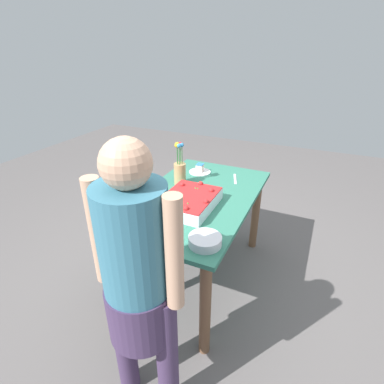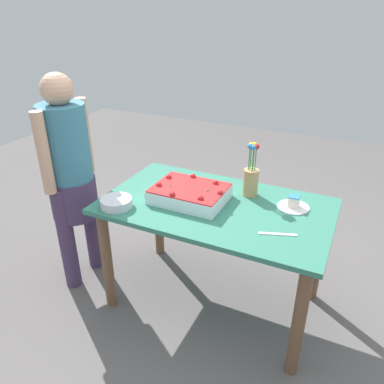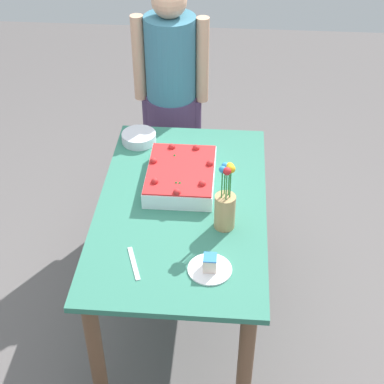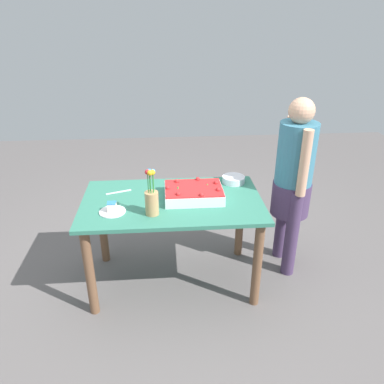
{
  "view_description": "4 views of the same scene",
  "coord_description": "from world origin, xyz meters",
  "px_view_note": "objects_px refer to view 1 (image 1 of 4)",
  "views": [
    {
      "loc": [
        -1.81,
        -0.8,
        1.78
      ],
      "look_at": [
        -0.15,
        -0.03,
        0.87
      ],
      "focal_mm": 28.0,
      "sensor_mm": 36.0,
      "label": 1
    },
    {
      "loc": [
        0.73,
        -1.86,
        1.85
      ],
      "look_at": [
        -0.14,
        -0.05,
        0.84
      ],
      "focal_mm": 35.0,
      "sensor_mm": 36.0,
      "label": 2
    },
    {
      "loc": [
        2.19,
        0.22,
        2.55
      ],
      "look_at": [
        -0.04,
        0.05,
        0.8
      ],
      "focal_mm": 55.0,
      "sensor_mm": 36.0,
      "label": 3
    },
    {
      "loc": [
        0.05,
        2.55,
        2.06
      ],
      "look_at": [
        -0.16,
        -0.03,
        0.81
      ],
      "focal_mm": 35.0,
      "sensor_mm": 36.0,
      "label": 4
    }
  ],
  "objects_px": {
    "flower_vase": "(180,170)",
    "person_standing": "(138,277)",
    "fruit_bowl": "(205,241)",
    "sheet_cake": "(189,201)",
    "cake_knife": "(235,179)",
    "serving_plate_with_slice": "(200,170)"
  },
  "relations": [
    {
      "from": "serving_plate_with_slice",
      "to": "person_standing",
      "type": "distance_m",
      "value": 1.46
    },
    {
      "from": "cake_knife",
      "to": "flower_vase",
      "type": "height_order",
      "value": "flower_vase"
    },
    {
      "from": "cake_knife",
      "to": "person_standing",
      "type": "bearing_deg",
      "value": 160.15
    },
    {
      "from": "flower_vase",
      "to": "fruit_bowl",
      "type": "height_order",
      "value": "flower_vase"
    },
    {
      "from": "sheet_cake",
      "to": "flower_vase",
      "type": "xyz_separation_m",
      "value": [
        0.31,
        0.23,
        0.07
      ]
    },
    {
      "from": "flower_vase",
      "to": "person_standing",
      "type": "xyz_separation_m",
      "value": [
        -1.13,
        -0.36,
        -0.02
      ]
    },
    {
      "from": "sheet_cake",
      "to": "person_standing",
      "type": "relative_size",
      "value": 0.3
    },
    {
      "from": "sheet_cake",
      "to": "serving_plate_with_slice",
      "type": "bearing_deg",
      "value": 16.53
    },
    {
      "from": "sheet_cake",
      "to": "person_standing",
      "type": "bearing_deg",
      "value": -170.7
    },
    {
      "from": "serving_plate_with_slice",
      "to": "person_standing",
      "type": "height_order",
      "value": "person_standing"
    },
    {
      "from": "sheet_cake",
      "to": "fruit_bowl",
      "type": "xyz_separation_m",
      "value": [
        -0.36,
        -0.27,
        -0.02
      ]
    },
    {
      "from": "fruit_bowl",
      "to": "sheet_cake",
      "type": "bearing_deg",
      "value": 36.71
    },
    {
      "from": "cake_knife",
      "to": "fruit_bowl",
      "type": "height_order",
      "value": "fruit_bowl"
    },
    {
      "from": "sheet_cake",
      "to": "fruit_bowl",
      "type": "height_order",
      "value": "sheet_cake"
    },
    {
      "from": "serving_plate_with_slice",
      "to": "fruit_bowl",
      "type": "xyz_separation_m",
      "value": [
        -0.96,
        -0.44,
        0.01
      ]
    },
    {
      "from": "cake_knife",
      "to": "person_standing",
      "type": "height_order",
      "value": "person_standing"
    },
    {
      "from": "sheet_cake",
      "to": "serving_plate_with_slice",
      "type": "distance_m",
      "value": 0.63
    },
    {
      "from": "serving_plate_with_slice",
      "to": "person_standing",
      "type": "bearing_deg",
      "value": -167.6
    },
    {
      "from": "flower_vase",
      "to": "person_standing",
      "type": "relative_size",
      "value": 0.23
    },
    {
      "from": "sheet_cake",
      "to": "fruit_bowl",
      "type": "bearing_deg",
      "value": -143.29
    },
    {
      "from": "flower_vase",
      "to": "person_standing",
      "type": "height_order",
      "value": "person_standing"
    },
    {
      "from": "sheet_cake",
      "to": "serving_plate_with_slice",
      "type": "xyz_separation_m",
      "value": [
        0.6,
        0.18,
        -0.02
      ]
    }
  ]
}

